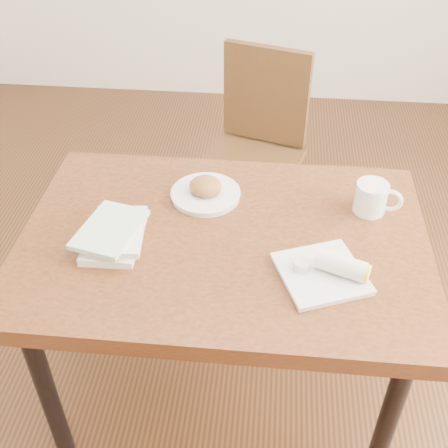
# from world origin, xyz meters

# --- Properties ---
(ground) EXTENTS (4.00, 5.00, 0.01)m
(ground) POSITION_xyz_m (0.00, 0.00, -0.01)
(ground) COLOR #472814
(ground) RESTS_ON ground
(table) EXTENTS (1.27, 0.87, 0.75)m
(table) POSITION_xyz_m (0.00, 0.00, 0.67)
(table) COLOR brown
(table) RESTS_ON ground
(chair_far) EXTENTS (0.53, 0.53, 0.95)m
(chair_far) POSITION_xyz_m (0.06, 0.92, 0.55)
(chair_far) COLOR #442D13
(chair_far) RESTS_ON ground
(plate_scone) EXTENTS (0.24, 0.24, 0.08)m
(plate_scone) POSITION_xyz_m (-0.08, 0.20, 0.77)
(plate_scone) COLOR white
(plate_scone) RESTS_ON table
(coffee_mug) EXTENTS (0.15, 0.10, 0.11)m
(coffee_mug) POSITION_xyz_m (0.47, 0.18, 0.80)
(coffee_mug) COLOR white
(coffee_mug) RESTS_ON table
(plate_burrito) EXTENTS (0.30, 0.30, 0.08)m
(plate_burrito) POSITION_xyz_m (0.31, -0.15, 0.77)
(plate_burrito) COLOR white
(plate_burrito) RESTS_ON table
(book_stack) EXTENTS (0.21, 0.27, 0.06)m
(book_stack) POSITION_xyz_m (-0.33, -0.06, 0.78)
(book_stack) COLOR white
(book_stack) RESTS_ON table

